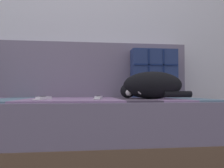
{
  "coord_description": "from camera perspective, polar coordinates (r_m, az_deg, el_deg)",
  "views": [
    {
      "loc": [
        0.19,
        -1.44,
        0.47
      ],
      "look_at": [
        0.37,
        0.03,
        0.52
      ],
      "focal_mm": 35.0,
      "sensor_mm": 36.0,
      "label": 1
    }
  ],
  "objects": [
    {
      "name": "ground_plane",
      "position": [
        1.53,
        -14.68,
        -19.73
      ],
      "size": [
        14.0,
        14.0,
        0.0
      ],
      "primitive_type": "plane",
      "color": "#564C47"
    },
    {
      "name": "wall_behind",
      "position": [
        2.17,
        -12.19,
        19.26
      ],
      "size": [
        6.0,
        0.06,
        2.5
      ],
      "color": "silver",
      "rests_on": "ground_plane"
    },
    {
      "name": "couch",
      "position": [
        1.58,
        -14.07,
        -11.39
      ],
      "size": [
        2.18,
        0.88,
        0.42
      ],
      "color": "brown",
      "rests_on": "ground_plane"
    },
    {
      "name": "sofa_backrest",
      "position": [
        1.94,
        -12.59,
        3.58
      ],
      "size": [
        2.14,
        0.14,
        0.47
      ],
      "color": "slate",
      "rests_on": "couch"
    },
    {
      "name": "throw_pillow_quilted",
      "position": [
        1.87,
        10.86,
        2.74
      ],
      "size": [
        0.38,
        0.14,
        0.4
      ],
      "color": "navy",
      "rests_on": "couch"
    },
    {
      "name": "sleeping_cat",
      "position": [
        1.5,
        9.82,
        -0.47
      ],
      "size": [
        0.45,
        0.36,
        0.18
      ],
      "color": "black",
      "rests_on": "couch"
    },
    {
      "name": "game_remote_near",
      "position": [
        1.42,
        -17.48,
        -3.52
      ],
      "size": [
        0.09,
        0.2,
        0.02
      ],
      "color": "white",
      "rests_on": "couch"
    },
    {
      "name": "game_remote_far",
      "position": [
        1.44,
        -3.55,
        -3.58
      ],
      "size": [
        0.08,
        0.19,
        0.02
      ],
      "color": "white",
      "rests_on": "couch"
    }
  ]
}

